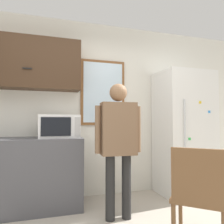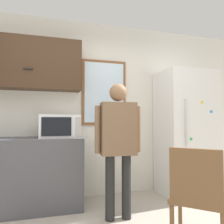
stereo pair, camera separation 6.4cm
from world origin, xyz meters
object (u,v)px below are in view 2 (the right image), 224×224
object	(u,v)px
person	(118,137)
refrigerator	(186,132)
microwave	(60,126)
chair	(197,193)

from	to	relation	value
person	refrigerator	distance (m)	1.41
microwave	person	xyz separation A→B (m)	(0.65, -0.54, -0.11)
person	chair	xyz separation A→B (m)	(0.49, -0.79, -0.45)
microwave	person	distance (m)	0.86
person	chair	world-z (taller)	person
microwave	refrigerator	bearing A→B (deg)	0.46
microwave	person	world-z (taller)	person
microwave	chair	size ratio (longest dim) A/B	0.57
person	chair	bearing A→B (deg)	-55.22
microwave	chair	distance (m)	1.84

